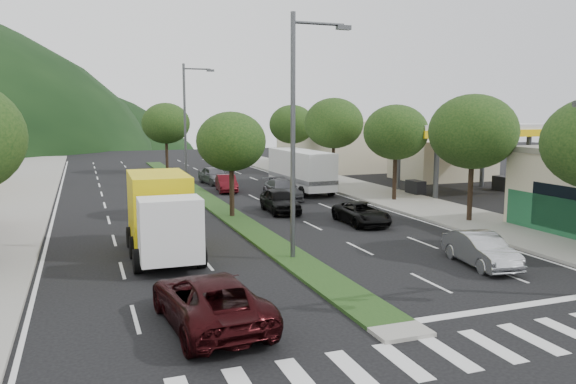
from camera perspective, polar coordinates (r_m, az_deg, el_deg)
name	(u,v)px	position (r m, az deg, el deg)	size (l,w,h in m)	color
ground	(392,328)	(16.68, 10.52, -13.40)	(160.00, 160.00, 0.00)	black
sidewalk_right	(366,191)	(43.87, 7.93, 0.14)	(5.00, 90.00, 0.15)	gray
sidewalk_left	(0,210)	(39.07, -27.24, -1.66)	(6.00, 90.00, 0.15)	gray
median	(198,194)	(42.50, -9.09, -0.17)	(1.60, 56.00, 0.12)	#1B3814
crosswalk	(433,356)	(15.14, 14.54, -15.82)	(19.00, 2.20, 0.01)	silver
gas_canopy	(463,132)	(44.49, 17.34, 5.87)	(12.20, 8.20, 5.25)	silver
bldg_right_far	(342,144)	(63.67, 5.48, 4.91)	(10.00, 16.00, 5.20)	beige
tree_r_b	(473,132)	(32.29, 18.28, 5.83)	(4.80, 4.80, 6.94)	black
tree_r_c	(396,132)	(38.89, 10.90, 5.97)	(4.40, 4.40, 6.48)	black
tree_r_d	(334,123)	(47.72, 4.67, 6.97)	(5.00, 5.00, 7.17)	black
tree_r_e	(292,124)	(56.95, 0.41, 6.88)	(4.60, 4.60, 6.71)	black
tree_med_near	(231,142)	(32.35, -5.80, 5.12)	(4.00, 4.00, 6.02)	black
tree_med_far	(166,123)	(57.86, -12.30, 6.83)	(4.80, 4.80, 6.94)	black
streetlight_near	(298,125)	(22.84, 0.99, 6.85)	(2.60, 0.25, 10.00)	#47494C
streetlight_mid	(187,119)	(47.03, -10.19, 7.35)	(2.60, 0.25, 10.00)	#47494C
sedan_silver	(481,249)	(23.75, 18.99, -5.54)	(1.40, 4.02, 1.33)	#94969B
suv_maroon	(210,300)	(16.51, -7.95, -10.80)	(2.50, 5.42, 1.51)	black
car_queue_a	(280,201)	(34.34, -0.82, -0.87)	(1.74, 4.31, 1.47)	black
car_queue_b	(282,189)	(39.65, -0.58, 0.27)	(1.93, 4.74, 1.38)	#4F5055
car_queue_c	(226,183)	(43.61, -6.27, 0.88)	(1.38, 3.95, 1.30)	#490C11
car_queue_d	(362,213)	(31.02, 7.49, -2.17)	(1.98, 4.29, 1.19)	black
car_queue_e	(214,175)	(48.47, -7.50, 1.69)	(1.76, 4.38, 1.49)	#56565C
box_truck	(161,217)	(24.61, -12.75, -2.54)	(2.87, 7.03, 3.44)	white
motorhome	(301,170)	(43.41, 1.30, 2.28)	(2.80, 8.35, 3.18)	silver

